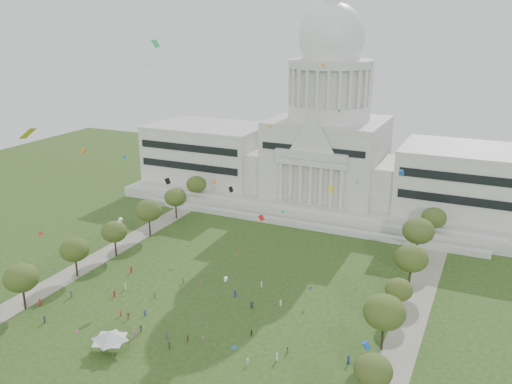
{
  "coord_description": "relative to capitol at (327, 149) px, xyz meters",
  "views": [
    {
      "loc": [
        62.65,
        -91.61,
        71.84
      ],
      "look_at": [
        0.0,
        45.0,
        24.0
      ],
      "focal_mm": 38.0,
      "sensor_mm": 36.0,
      "label": 1
    }
  ],
  "objects": [
    {
      "name": "distant_crowd",
      "position": [
        -13.7,
        -99.91,
        -21.42
      ],
      "size": [
        66.59,
        40.09,
        1.91
      ],
      "color": "#B21E1E",
      "rests_on": "ground"
    },
    {
      "name": "capitol",
      "position": [
        0.0,
        0.0,
        0.0
      ],
      "size": [
        160.0,
        64.5,
        91.3
      ],
      "color": "beige",
      "rests_on": "ground"
    },
    {
      "name": "row_tree_l_3",
      "position": [
        -44.09,
        -79.67,
        -14.09
      ],
      "size": [
        8.12,
        8.12,
        11.55
      ],
      "color": "black",
      "rests_on": "ground"
    },
    {
      "name": "path_left",
      "position": [
        -48.0,
        -83.59,
        -22.28
      ],
      "size": [
        8.0,
        160.0,
        0.04
      ],
      "primitive_type": "cube",
      "color": "gray",
      "rests_on": "ground"
    },
    {
      "name": "row_tree_r_6",
      "position": [
        45.96,
        -25.46,
        -13.79
      ],
      "size": [
        8.42,
        8.42,
        11.97
      ],
      "color": "black",
      "rests_on": "ground"
    },
    {
      "name": "row_tree_l_2",
      "position": [
        -45.04,
        -96.29,
        -13.79
      ],
      "size": [
        8.42,
        8.42,
        11.97
      ],
      "color": "black",
      "rests_on": "ground"
    },
    {
      "name": "person_7",
      "position": [
        -13.07,
        -122.25,
        -21.53
      ],
      "size": [
        0.69,
        0.65,
        1.53
      ],
      "primitive_type": "imported",
      "rotation": [
        0.0,
        0.0,
        3.74
      ],
      "color": "#4C4C51",
      "rests_on": "ground"
    },
    {
      "name": "row_tree_r_2",
      "position": [
        44.17,
        -96.15,
        -12.64
      ],
      "size": [
        9.55,
        9.55,
        13.58
      ],
      "color": "black",
      "rests_on": "ground"
    },
    {
      "name": "kite_swarm",
      "position": [
        -1.07,
        -107.01,
        9.06
      ],
      "size": [
        96.52,
        98.53,
        64.08
      ],
      "color": "green",
      "rests_on": "ground"
    },
    {
      "name": "row_tree_r_3",
      "position": [
        44.4,
        -79.1,
        -15.21
      ],
      "size": [
        7.01,
        7.01,
        9.98
      ],
      "color": "black",
      "rests_on": "ground"
    },
    {
      "name": "ground",
      "position": [
        0.0,
        -113.59,
        -22.3
      ],
      "size": [
        400.0,
        400.0,
        0.0
      ],
      "primitive_type": "plane",
      "color": "#284416",
      "rests_on": "ground"
    },
    {
      "name": "person_8",
      "position": [
        -16.76,
        -109.3,
        -21.41
      ],
      "size": [
        0.94,
        0.67,
        1.77
      ],
      "primitive_type": "imported",
      "rotation": [
        0.0,
        0.0,
        3.32
      ],
      "color": "olive",
      "rests_on": "ground"
    },
    {
      "name": "event_tent",
      "position": [
        -11.89,
        -122.1,
        -18.43
      ],
      "size": [
        11.43,
        11.43,
        4.99
      ],
      "color": "#4C4C4C",
      "rests_on": "ground"
    },
    {
      "name": "row_tree_l_1",
      "position": [
        -44.07,
        -116.55,
        -13.34
      ],
      "size": [
        8.86,
        8.86,
        12.59
      ],
      "color": "black",
      "rests_on": "ground"
    },
    {
      "name": "row_tree_l_5",
      "position": [
        -45.22,
        -42.58,
        -13.88
      ],
      "size": [
        8.33,
        8.33,
        11.85
      ],
      "color": "black",
      "rests_on": "ground"
    },
    {
      "name": "person_0",
      "position": [
        38.66,
        -104.32,
        -21.35
      ],
      "size": [
        0.89,
        1.08,
        1.9
      ],
      "primitive_type": "imported",
      "rotation": [
        0.0,
        0.0,
        5.07
      ],
      "color": "navy",
      "rests_on": "ground"
    },
    {
      "name": "person_10",
      "position": [
        14.76,
        -103.37,
        -21.49
      ],
      "size": [
        0.53,
        0.95,
        1.61
      ],
      "primitive_type": "imported",
      "rotation": [
        0.0,
        0.0,
        1.59
      ],
      "color": "#26262B",
      "rests_on": "ground"
    },
    {
      "name": "row_tree_r_4",
      "position": [
        44.76,
        -63.55,
        -13.01
      ],
      "size": [
        9.19,
        9.19,
        13.06
      ],
      "color": "black",
      "rests_on": "ground"
    },
    {
      "name": "person_3",
      "position": [
        5.7,
        -110.56,
        -21.54
      ],
      "size": [
        1.02,
        1.06,
        1.51
      ],
      "primitive_type": "imported",
      "rotation": [
        0.0,
        0.0,
        5.43
      ],
      "color": "#994C8C",
      "rests_on": "ground"
    },
    {
      "name": "row_tree_l_6",
      "position": [
        -46.87,
        -24.45,
        -14.02
      ],
      "size": [
        8.19,
        8.19,
        11.64
      ],
      "color": "black",
      "rests_on": "ground"
    },
    {
      "name": "path_right",
      "position": [
        48.0,
        -83.59,
        -22.28
      ],
      "size": [
        8.0,
        160.0,
        0.04
      ],
      "primitive_type": "cube",
      "color": "gray",
      "rests_on": "ground"
    },
    {
      "name": "person_5",
      "position": [
        -10.23,
        -112.97,
        -21.4
      ],
      "size": [
        1.38,
        1.77,
        1.79
      ],
      "primitive_type": "imported",
      "rotation": [
        0.0,
        0.0,
        2.08
      ],
      "color": "#4C4C51",
      "rests_on": "ground"
    },
    {
      "name": "person_9",
      "position": [
        18.79,
        -113.84,
        -21.55
      ],
      "size": [
        0.83,
        1.08,
        1.49
      ],
      "primitive_type": "imported",
      "rotation": [
        0.0,
        0.0,
        1.18
      ],
      "color": "silver",
      "rests_on": "ground"
    },
    {
      "name": "row_tree_r_1",
      "position": [
        46.22,
        -115.34,
        -14.64
      ],
      "size": [
        7.58,
        7.58,
        10.78
      ],
      "color": "black",
      "rests_on": "ground"
    },
    {
      "name": "row_tree_r_5",
      "position": [
        43.49,
        -43.4,
        -12.37
      ],
      "size": [
        9.82,
        9.82,
        13.96
      ],
      "color": "black",
      "rests_on": "ground"
    },
    {
      "name": "person_4",
      "position": [
        2.16,
        -111.64,
        -21.45
      ],
      "size": [
        0.93,
        1.13,
        1.69
      ],
      "primitive_type": "imported",
      "rotation": [
        0.0,
        0.0,
        5.18
      ],
      "color": "#B21E1E",
      "rests_on": "ground"
    },
    {
      "name": "person_2",
      "position": [
        25.24,
        -106.41,
        -21.48
      ],
      "size": [
        0.93,
        0.85,
        1.62
      ],
      "primitive_type": "imported",
      "rotation": [
        0.0,
        0.0,
        0.61
      ],
      "color": "olive",
      "rests_on": "ground"
    },
    {
      "name": "row_tree_l_4",
      "position": [
        -44.08,
        -61.17,
        -12.9
      ],
      "size": [
        9.29,
        9.29,
        13.21
      ],
      "color": "black",
      "rests_on": "ground"
    }
  ]
}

